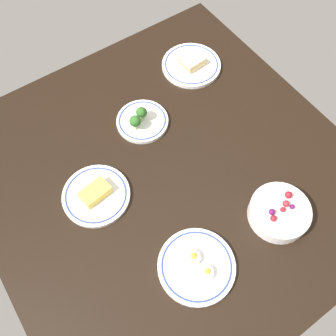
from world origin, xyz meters
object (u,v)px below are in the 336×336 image
at_px(plate_sandwich, 191,64).
at_px(bowl_berries, 279,212).
at_px(plate_cheese, 96,195).
at_px(plate_eggs, 197,266).
at_px(plate_broccoli, 142,120).

relative_size(plate_sandwich, bowl_berries, 1.23).
xyz_separation_m(plate_cheese, plate_eggs, (0.34, 0.12, 0.00)).
distance_m(plate_eggs, bowl_berries, 0.28).
bearing_deg(plate_sandwich, plate_cheese, -64.41).
bearing_deg(bowl_berries, plate_eggs, -92.70).
height_order(plate_eggs, plate_broccoli, plate_broccoli).
bearing_deg(plate_cheese, plate_broccoli, 120.07).
distance_m(bowl_berries, plate_broccoli, 0.52).
height_order(plate_sandwich, plate_eggs, plate_eggs).
relative_size(plate_sandwich, plate_eggs, 1.01).
bearing_deg(plate_broccoli, bowl_berries, 16.27).
relative_size(plate_sandwich, plate_broccoli, 1.24).
xyz_separation_m(plate_eggs, bowl_berries, (0.01, 0.28, 0.02)).
height_order(plate_cheese, plate_sandwich, plate_sandwich).
bearing_deg(bowl_berries, plate_sandwich, 167.23).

